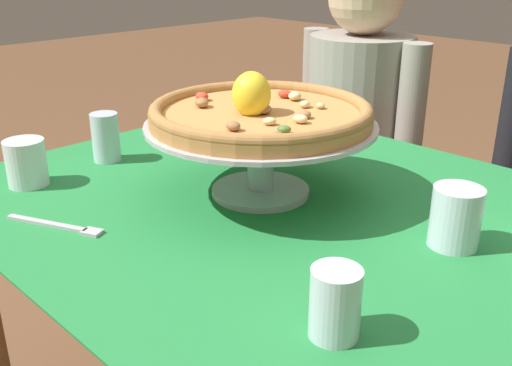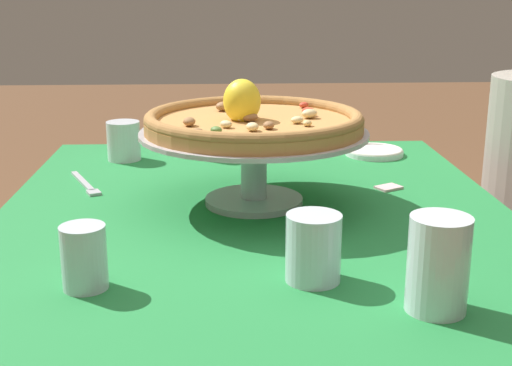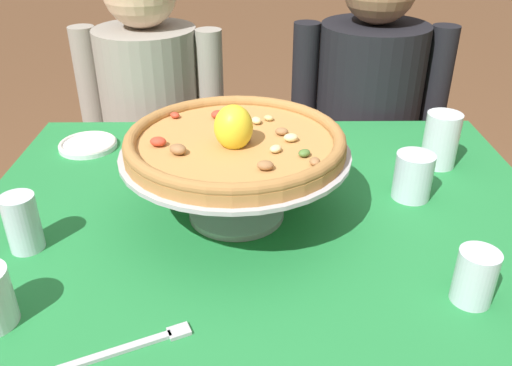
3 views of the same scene
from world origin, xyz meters
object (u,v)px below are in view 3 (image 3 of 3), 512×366
water_glass_side_left (23,225)px  water_glass_front_right (474,280)px  water_glass_back_right (440,143)px  water_glass_side_right (413,179)px  dinner_fork (134,346)px  sugar_packet (204,152)px  side_plate (88,144)px  pizza (235,142)px  pizza_stand (236,170)px  diner_left (156,147)px  diner_right (363,149)px

water_glass_side_left → water_glass_front_right: water_glass_side_left is taller
water_glass_back_right → water_glass_side_right: size_ratio=1.29×
water_glass_side_left → dinner_fork: (0.24, -0.24, -0.04)m
water_glass_side_right → sugar_packet: water_glass_side_right is taller
water_glass_back_right → side_plate: bearing=173.2°
pizza → water_glass_front_right: 0.46m
pizza_stand → diner_left: 0.83m
water_glass_front_right → water_glass_side_right: bearing=91.9°
pizza → water_glass_back_right: pizza is taller
side_plate → diner_left: 0.46m
water_glass_front_right → sugar_packet: water_glass_front_right is taller
water_glass_front_right → side_plate: size_ratio=0.64×
water_glass_front_right → pizza: bearing=146.6°
sugar_packet → diner_right: 0.65m
diner_right → diner_left: bearing=175.9°
pizza → diner_right: size_ratio=0.35×
water_glass_side_left → dinner_fork: bearing=-45.4°
water_glass_side_right → dinner_fork: 0.65m
diner_right → sugar_packet: bearing=-140.9°
side_plate → diner_right: bearing=24.9°
water_glass_front_right → dinner_fork: 0.52m
water_glass_side_right → side_plate: bearing=161.5°
side_plate → water_glass_front_right: bearing=-37.0°
water_glass_front_right → side_plate: (-0.75, 0.56, -0.03)m
pizza_stand → sugar_packet: size_ratio=8.57×
diner_left → water_glass_front_right: bearing=-55.7°
dinner_fork → diner_left: 1.09m
pizza → dinner_fork: 0.40m
pizza → dinner_fork: size_ratio=2.27×
water_glass_side_right → water_glass_front_right: (0.01, -0.32, -0.00)m
water_glass_front_right → diner_left: diner_left is taller
water_glass_side_left → diner_left: diner_left is taller
pizza_stand → side_plate: bearing=139.8°
water_glass_back_right → diner_left: 0.94m
side_plate → diner_left: bearing=77.9°
dinner_fork → diner_right: bearing=62.4°
water_glass_side_left → pizza_stand: bearing=15.2°
water_glass_side_right → diner_left: 0.95m
side_plate → diner_left: size_ratio=0.12×
water_glass_side_left → side_plate: size_ratio=0.75×
dinner_fork → diner_right: diner_right is taller
sugar_packet → diner_left: bearing=114.8°
water_glass_front_right → dinner_fork: water_glass_front_right is taller
pizza → sugar_packet: (-0.09, 0.29, -0.16)m
pizza → side_plate: (-0.38, 0.32, -0.15)m
pizza_stand → water_glass_side_right: 0.37m
water_glass_back_right → water_glass_side_left: 0.90m
water_glass_side_right → diner_left: size_ratio=0.08×
water_glass_back_right → water_glass_front_right: water_glass_back_right is taller
water_glass_front_right → diner_left: 1.20m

